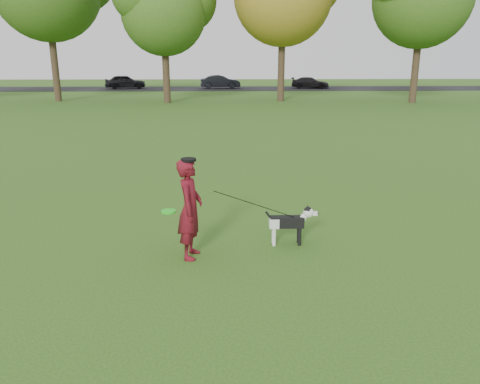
{
  "coord_description": "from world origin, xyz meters",
  "views": [
    {
      "loc": [
        0.07,
        -7.55,
        3.11
      ],
      "look_at": [
        0.29,
        -0.15,
        0.95
      ],
      "focal_mm": 35.0,
      "sensor_mm": 36.0,
      "label": 1
    }
  ],
  "objects_px": {
    "man": "(190,209)",
    "car_mid": "(220,82)",
    "dog": "(291,221)",
    "car_right": "(310,83)",
    "car_left": "(125,82)"
  },
  "relations": [
    {
      "from": "dog",
      "to": "car_mid",
      "type": "bearing_deg",
      "value": 92.33
    },
    {
      "from": "dog",
      "to": "car_mid",
      "type": "relative_size",
      "value": 0.23
    },
    {
      "from": "man",
      "to": "car_mid",
      "type": "bearing_deg",
      "value": 7.13
    },
    {
      "from": "man",
      "to": "car_left",
      "type": "bearing_deg",
      "value": 20.14
    },
    {
      "from": "man",
      "to": "dog",
      "type": "distance_m",
      "value": 1.77
    },
    {
      "from": "dog",
      "to": "car_right",
      "type": "distance_m",
      "value": 40.78
    },
    {
      "from": "dog",
      "to": "car_right",
      "type": "relative_size",
      "value": 0.24
    },
    {
      "from": "dog",
      "to": "car_left",
      "type": "height_order",
      "value": "car_left"
    },
    {
      "from": "car_mid",
      "to": "car_right",
      "type": "relative_size",
      "value": 1.05
    },
    {
      "from": "man",
      "to": "car_mid",
      "type": "height_order",
      "value": "man"
    },
    {
      "from": "car_right",
      "to": "car_left",
      "type": "bearing_deg",
      "value": 100.73
    },
    {
      "from": "car_left",
      "to": "car_right",
      "type": "height_order",
      "value": "car_left"
    },
    {
      "from": "car_left",
      "to": "car_mid",
      "type": "height_order",
      "value": "car_left"
    },
    {
      "from": "man",
      "to": "car_right",
      "type": "relative_size",
      "value": 0.43
    },
    {
      "from": "dog",
      "to": "car_right",
      "type": "bearing_deg",
      "value": 79.64
    }
  ]
}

